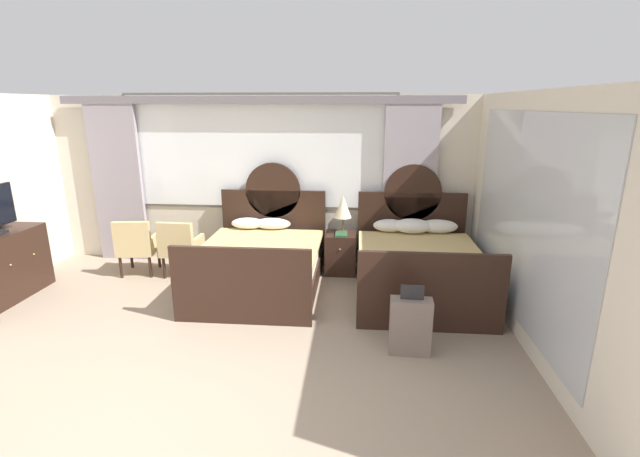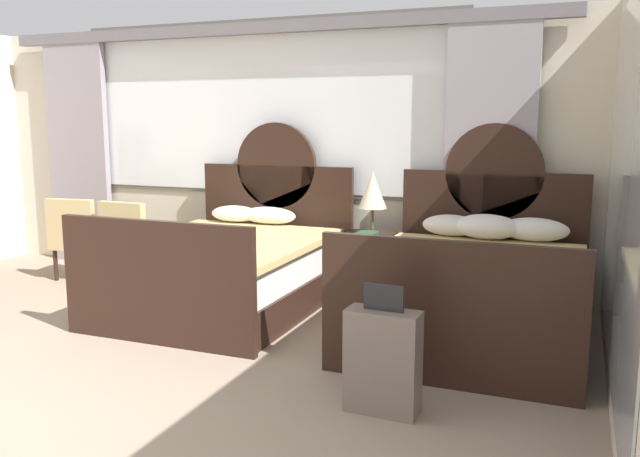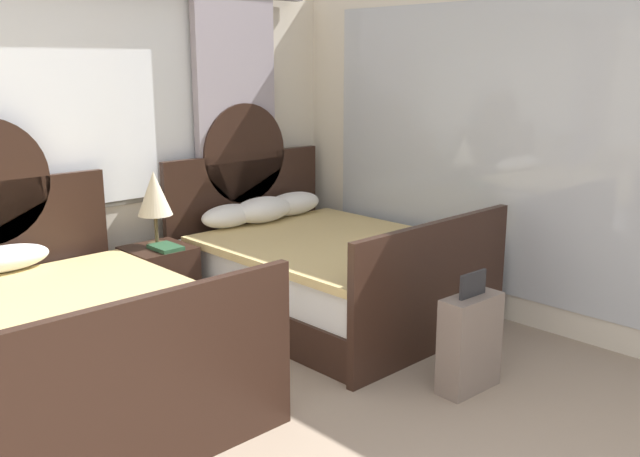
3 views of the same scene
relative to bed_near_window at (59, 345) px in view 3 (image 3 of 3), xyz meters
name	(u,v)px [view 3 (image 3 of 3)]	position (x,y,z in m)	size (l,w,h in m)	color
wall_right_mirror	(535,154)	(3.21, -1.25, 0.98)	(0.08, 4.87, 2.70)	beige
bed_near_window	(59,345)	(0.00, 0.00, 0.00)	(1.68, 2.20, 1.67)	black
bed_near_mirror	(322,269)	(2.21, 0.02, 0.01)	(1.68, 2.20, 1.67)	black
nightstand_between_beds	(160,286)	(1.11, 0.70, -0.05)	(0.47, 0.49, 0.63)	black
table_lamp_on_nightstand	(154,194)	(1.13, 0.75, 0.67)	(0.27, 0.27, 0.58)	brown
book_on_nightstand	(166,247)	(1.12, 0.60, 0.28)	(0.18, 0.26, 0.03)	#285133
suitcase_on_floor	(470,342)	(1.93, -1.61, -0.05)	(0.44, 0.20, 0.77)	#75665B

